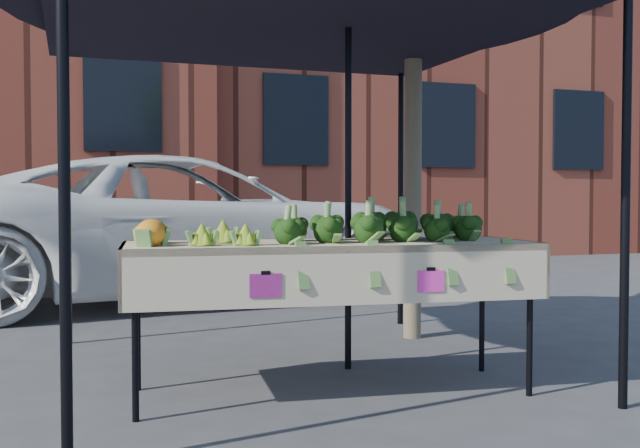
{
  "coord_description": "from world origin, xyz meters",
  "views": [
    {
      "loc": [
        -1.29,
        -4.07,
        1.16
      ],
      "look_at": [
        0.16,
        0.23,
        1.0
      ],
      "focal_mm": 41.36,
      "sensor_mm": 36.0,
      "label": 1
    }
  ],
  "objects_px": {
    "table": "(331,318)",
    "vehicle": "(186,43)",
    "canopy": "(295,167)",
    "street_tree": "(413,85)"
  },
  "relations": [
    {
      "from": "table",
      "to": "vehicle",
      "type": "relative_size",
      "value": 0.42
    },
    {
      "from": "canopy",
      "to": "vehicle",
      "type": "relative_size",
      "value": 0.54
    },
    {
      "from": "table",
      "to": "vehicle",
      "type": "height_order",
      "value": "vehicle"
    },
    {
      "from": "vehicle",
      "to": "canopy",
      "type": "bearing_deg",
      "value": 177.27
    },
    {
      "from": "canopy",
      "to": "vehicle",
      "type": "height_order",
      "value": "vehicle"
    },
    {
      "from": "canopy",
      "to": "street_tree",
      "type": "xyz_separation_m",
      "value": [
        1.26,
        0.8,
        0.73
      ]
    },
    {
      "from": "canopy",
      "to": "street_tree",
      "type": "height_order",
      "value": "street_tree"
    },
    {
      "from": "table",
      "to": "vehicle",
      "type": "xyz_separation_m",
      "value": [
        -0.18,
        4.48,
        2.5
      ]
    },
    {
      "from": "canopy",
      "to": "vehicle",
      "type": "distance_m",
      "value": 4.16
    },
    {
      "from": "street_tree",
      "to": "table",
      "type": "bearing_deg",
      "value": -130.6
    }
  ]
}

